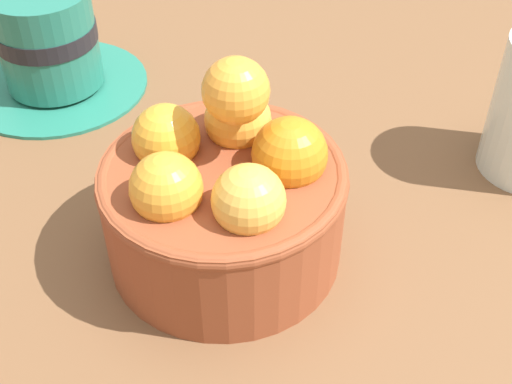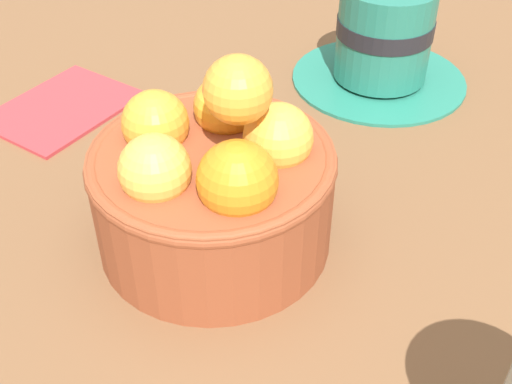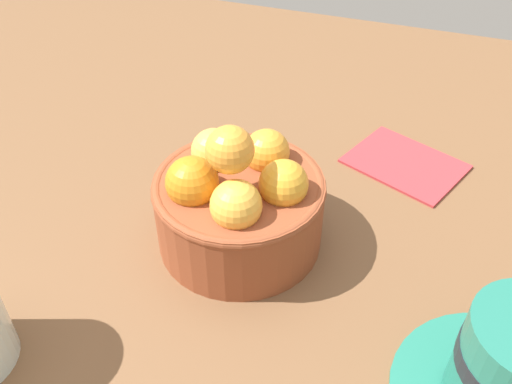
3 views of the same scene
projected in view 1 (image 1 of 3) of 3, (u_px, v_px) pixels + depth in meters
ground_plane at (227, 270)px, 46.18cm from camera, size 158.16×106.93×3.75cm
terracotta_bowl at (224, 196)px, 41.83cm from camera, size 15.19×15.19×13.48cm
coffee_cup at (49, 47)px, 57.17cm from camera, size 15.62×15.62×8.84cm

